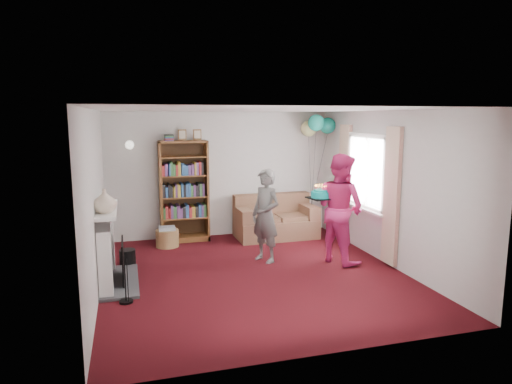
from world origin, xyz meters
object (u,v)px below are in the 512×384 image
object	(u,v)px
person_striped	(266,216)
birthday_cake	(321,195)
bookcase	(184,192)
person_magenta	(340,208)
sofa	(275,221)

from	to	relation	value
person_striped	birthday_cake	size ratio (longest dim) A/B	4.07
bookcase	person_magenta	size ratio (longest dim) A/B	1.19
sofa	person_magenta	xyz separation A→B (m)	(0.53, -1.81, 0.58)
sofa	birthday_cake	xyz separation A→B (m)	(0.20, -1.77, 0.82)
person_striped	person_magenta	size ratio (longest dim) A/B	0.86
bookcase	person_magenta	bearing A→B (deg)	-41.40
person_striped	person_magenta	distance (m)	1.24
sofa	person_striped	distance (m)	1.67
sofa	person_magenta	distance (m)	1.98
person_magenta	sofa	bearing A→B (deg)	-6.10
sofa	person_magenta	bearing A→B (deg)	-74.64
person_striped	person_magenta	world-z (taller)	person_magenta
birthday_cake	sofa	bearing A→B (deg)	96.44
birthday_cake	person_striped	bearing A→B (deg)	160.26
bookcase	birthday_cake	distance (m)	2.83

